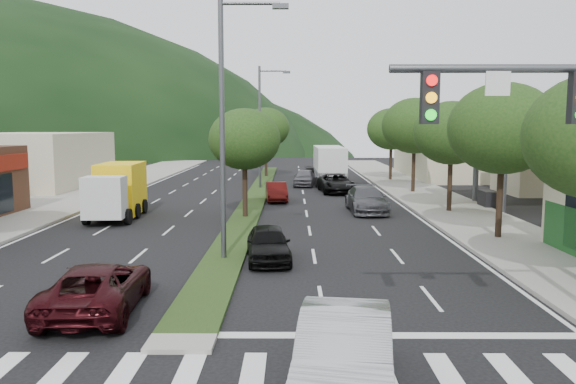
{
  "coord_description": "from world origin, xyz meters",
  "views": [
    {
      "loc": [
        2.61,
        -13.14,
        5.13
      ],
      "look_at": [
        2.43,
        14.46,
        1.9
      ],
      "focal_mm": 35.0,
      "sensor_mm": 36.0,
      "label": 1
    }
  ],
  "objects_px": {
    "streetlight_near": "(227,114)",
    "car_queue_f": "(311,174)",
    "suv_maroon": "(98,287)",
    "motorhome": "(329,164)",
    "car_queue_c": "(276,192)",
    "tree_med_near": "(245,139)",
    "car_queue_a": "(268,243)",
    "tree_med_far": "(266,128)",
    "car_queue_d": "(336,183)",
    "tree_r_d": "(415,126)",
    "tree_r_e": "(391,129)",
    "tree_r_b": "(503,129)",
    "tree_r_c": "(451,133)",
    "box_truck": "(118,192)",
    "sedan_silver": "(344,356)",
    "car_queue_b": "(366,200)",
    "car_queue_e": "(305,178)",
    "streetlight_mid": "(262,121)"
  },
  "relations": [
    {
      "from": "car_queue_b",
      "to": "car_queue_e",
      "type": "xyz_separation_m",
      "value": [
        -3.38,
        15.0,
        -0.03
      ]
    },
    {
      "from": "car_queue_f",
      "to": "tree_med_far",
      "type": "bearing_deg",
      "value": 143.85
    },
    {
      "from": "streetlight_near",
      "to": "suv_maroon",
      "type": "relative_size",
      "value": 2.01
    },
    {
      "from": "tree_r_e",
      "to": "car_queue_e",
      "type": "xyz_separation_m",
      "value": [
        -8.26,
        -4.67,
        -4.16
      ]
    },
    {
      "from": "tree_r_b",
      "to": "car_queue_c",
      "type": "bearing_deg",
      "value": 128.06
    },
    {
      "from": "car_queue_c",
      "to": "tree_med_near",
      "type": "bearing_deg",
      "value": -107.05
    },
    {
      "from": "tree_med_near",
      "to": "car_queue_d",
      "type": "relative_size",
      "value": 1.14
    },
    {
      "from": "streetlight_mid",
      "to": "car_queue_a",
      "type": "xyz_separation_m",
      "value": [
        1.51,
        -25.05,
        -4.9
      ]
    },
    {
      "from": "sedan_silver",
      "to": "box_truck",
      "type": "xyz_separation_m",
      "value": [
        -10.8,
        21.17,
        0.62
      ]
    },
    {
      "from": "suv_maroon",
      "to": "box_truck",
      "type": "distance_m",
      "value": 16.8
    },
    {
      "from": "tree_r_b",
      "to": "streetlight_near",
      "type": "height_order",
      "value": "streetlight_near"
    },
    {
      "from": "suv_maroon",
      "to": "motorhome",
      "type": "distance_m",
      "value": 36.31
    },
    {
      "from": "streetlight_near",
      "to": "suv_maroon",
      "type": "bearing_deg",
      "value": -116.53
    },
    {
      "from": "sedan_silver",
      "to": "tree_r_e",
      "type": "bearing_deg",
      "value": 86.26
    },
    {
      "from": "sedan_silver",
      "to": "car_queue_f",
      "type": "xyz_separation_m",
      "value": [
        0.9,
        43.31,
        -0.2
      ]
    },
    {
      "from": "tree_r_d",
      "to": "car_queue_c",
      "type": "xyz_separation_m",
      "value": [
        -10.44,
        -4.67,
        -4.53
      ]
    },
    {
      "from": "tree_med_near",
      "to": "car_queue_d",
      "type": "distance_m",
      "value": 14.25
    },
    {
      "from": "car_queue_e",
      "to": "car_queue_d",
      "type": "bearing_deg",
      "value": -58.7
    },
    {
      "from": "car_queue_a",
      "to": "motorhome",
      "type": "height_order",
      "value": "motorhome"
    },
    {
      "from": "streetlight_mid",
      "to": "car_queue_c",
      "type": "distance_m",
      "value": 9.22
    },
    {
      "from": "tree_r_d",
      "to": "tree_r_e",
      "type": "xyz_separation_m",
      "value": [
        0.0,
        10.0,
        -0.29
      ]
    },
    {
      "from": "streetlight_near",
      "to": "car_queue_a",
      "type": "distance_m",
      "value": 5.13
    },
    {
      "from": "tree_r_d",
      "to": "car_queue_c",
      "type": "distance_m",
      "value": 12.3
    },
    {
      "from": "tree_med_near",
      "to": "car_queue_e",
      "type": "xyz_separation_m",
      "value": [
        3.74,
        17.33,
        -3.7
      ]
    },
    {
      "from": "suv_maroon",
      "to": "tree_med_near",
      "type": "bearing_deg",
      "value": -103.71
    },
    {
      "from": "car_queue_b",
      "to": "suv_maroon",
      "type": "bearing_deg",
      "value": -120.26
    },
    {
      "from": "tree_r_d",
      "to": "car_queue_e",
      "type": "bearing_deg",
      "value": 147.16
    },
    {
      "from": "streetlight_near",
      "to": "car_queue_f",
      "type": "distance_m",
      "value": 32.99
    },
    {
      "from": "tree_r_e",
      "to": "box_truck",
      "type": "bearing_deg",
      "value": -131.35
    },
    {
      "from": "tree_r_c",
      "to": "car_queue_a",
      "type": "height_order",
      "value": "tree_r_c"
    },
    {
      "from": "car_queue_d",
      "to": "car_queue_f",
      "type": "xyz_separation_m",
      "value": [
        -1.59,
        10.0,
        -0.12
      ]
    },
    {
      "from": "tree_med_far",
      "to": "car_queue_a",
      "type": "height_order",
      "value": "tree_med_far"
    },
    {
      "from": "tree_r_c",
      "to": "sedan_silver",
      "type": "bearing_deg",
      "value": -110.07
    },
    {
      "from": "streetlight_mid",
      "to": "motorhome",
      "type": "relative_size",
      "value": 1.14
    },
    {
      "from": "car_queue_c",
      "to": "car_queue_b",
      "type": "bearing_deg",
      "value": -47.03
    },
    {
      "from": "tree_med_near",
      "to": "car_queue_e",
      "type": "relative_size",
      "value": 1.4
    },
    {
      "from": "tree_r_e",
      "to": "sedan_silver",
      "type": "height_order",
      "value": "tree_r_e"
    },
    {
      "from": "motorhome",
      "to": "car_queue_a",
      "type": "bearing_deg",
      "value": -98.83
    },
    {
      "from": "tree_med_near",
      "to": "car_queue_b",
      "type": "xyz_separation_m",
      "value": [
        7.12,
        2.33,
        -3.67
      ]
    },
    {
      "from": "streetlight_near",
      "to": "sedan_silver",
      "type": "relative_size",
      "value": 2.01
    },
    {
      "from": "suv_maroon",
      "to": "car_queue_f",
      "type": "bearing_deg",
      "value": -104.6
    },
    {
      "from": "tree_r_e",
      "to": "sedan_silver",
      "type": "xyz_separation_m",
      "value": [
        -8.39,
        -42.97,
        -4.07
      ]
    },
    {
      "from": "car_queue_a",
      "to": "car_queue_b",
      "type": "bearing_deg",
      "value": 61.03
    },
    {
      "from": "streetlight_mid",
      "to": "car_queue_b",
      "type": "relative_size",
      "value": 1.9
    },
    {
      "from": "tree_r_b",
      "to": "tree_r_c",
      "type": "distance_m",
      "value": 8.01
    },
    {
      "from": "tree_r_e",
      "to": "car_queue_d",
      "type": "relative_size",
      "value": 1.26
    },
    {
      "from": "tree_med_far",
      "to": "suv_maroon",
      "type": "height_order",
      "value": "tree_med_far"
    },
    {
      "from": "tree_r_c",
      "to": "tree_r_d",
      "type": "distance_m",
      "value": 10.01
    },
    {
      "from": "sedan_silver",
      "to": "car_queue_b",
      "type": "distance_m",
      "value": 23.57
    },
    {
      "from": "tree_med_far",
      "to": "car_queue_d",
      "type": "relative_size",
      "value": 1.31
    }
  ]
}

